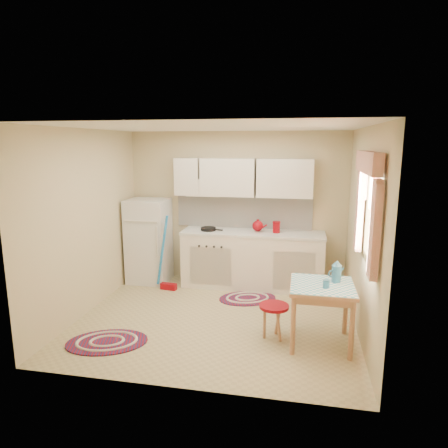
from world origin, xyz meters
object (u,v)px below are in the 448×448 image
(table, at_px, (321,315))
(stool, at_px, (274,321))
(fridge, at_px, (149,241))
(base_cabinets, at_px, (252,261))

(table, height_order, stool, table)
(fridge, xyz_separation_m, base_cabinets, (1.74, 0.05, -0.26))
(fridge, height_order, stool, fridge)
(base_cabinets, relative_size, table, 3.12)
(fridge, bearing_deg, base_cabinets, 1.64)
(base_cabinets, height_order, table, base_cabinets)
(table, relative_size, stool, 1.71)
(stool, bearing_deg, fridge, 143.18)
(fridge, relative_size, base_cabinets, 0.62)
(base_cabinets, height_order, stool, base_cabinets)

